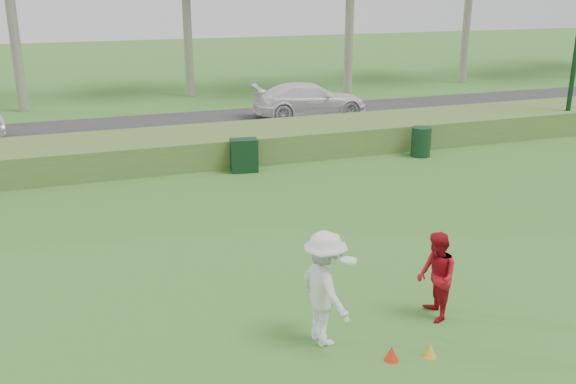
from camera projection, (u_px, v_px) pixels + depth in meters
name	position (u px, v px, depth m)	size (l,w,h in m)	color
ground	(369.00, 337.00, 10.65)	(120.00, 120.00, 0.00)	#306D24
reed_strip	(206.00, 146.00, 21.24)	(80.00, 3.00, 0.90)	#496D2B
park_road	(179.00, 128.00, 25.85)	(80.00, 6.00, 0.06)	#2D2D2D
player_white	(325.00, 289.00, 10.21)	(0.97, 1.32, 1.92)	silver
player_red	(436.00, 277.00, 11.01)	(0.77, 0.60, 1.58)	#A50E1A
cone_orange	(392.00, 353.00, 9.94)	(0.23, 0.23, 0.25)	red
cone_yellow	(430.00, 350.00, 10.05)	(0.21, 0.21, 0.24)	yellow
utility_cabinet	(244.00, 155.00, 19.81)	(0.83, 0.52, 1.03)	black
trash_bin	(421.00, 142.00, 21.59)	(0.66, 0.66, 0.99)	#10321B
car_right	(310.00, 100.00, 27.70)	(2.01, 4.95, 1.44)	white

